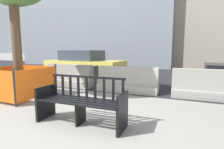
{
  "coord_description": "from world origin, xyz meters",
  "views": [
    {
      "loc": [
        1.95,
        -2.39,
        1.36
      ],
      "look_at": [
        0.19,
        1.76,
        0.75
      ],
      "focal_mm": 28.0,
      "sensor_mm": 36.0,
      "label": 1
    }
  ],
  "objects_px": {
    "jersey_barrier_centre": "(128,82)",
    "car_taxi_near": "(84,63)",
    "jersey_barrier_right": "(209,87)",
    "street_bench": "(81,103)",
    "jersey_barrier_left": "(70,77)",
    "construction_fence": "(19,81)"
  },
  "relations": [
    {
      "from": "jersey_barrier_left",
      "to": "jersey_barrier_right",
      "type": "distance_m",
      "value": 4.79
    },
    {
      "from": "street_bench",
      "to": "jersey_barrier_left",
      "type": "xyz_separation_m",
      "value": [
        -2.39,
        2.89,
        -0.06
      ]
    },
    {
      "from": "car_taxi_near",
      "to": "construction_fence",
      "type": "bearing_deg",
      "value": -79.54
    },
    {
      "from": "street_bench",
      "to": "jersey_barrier_left",
      "type": "relative_size",
      "value": 0.84
    },
    {
      "from": "jersey_barrier_left",
      "to": "car_taxi_near",
      "type": "height_order",
      "value": "car_taxi_near"
    },
    {
      "from": "jersey_barrier_right",
      "to": "car_taxi_near",
      "type": "bearing_deg",
      "value": 153.07
    },
    {
      "from": "construction_fence",
      "to": "jersey_barrier_centre",
      "type": "bearing_deg",
      "value": 34.54
    },
    {
      "from": "jersey_barrier_centre",
      "to": "jersey_barrier_left",
      "type": "bearing_deg",
      "value": 178.44
    },
    {
      "from": "construction_fence",
      "to": "car_taxi_near",
      "type": "height_order",
      "value": "car_taxi_near"
    },
    {
      "from": "jersey_barrier_centre",
      "to": "car_taxi_near",
      "type": "xyz_separation_m",
      "value": [
        -3.68,
        3.18,
        0.35
      ]
    },
    {
      "from": "construction_fence",
      "to": "jersey_barrier_left",
      "type": "bearing_deg",
      "value": 79.5
    },
    {
      "from": "jersey_barrier_right",
      "to": "car_taxi_near",
      "type": "xyz_separation_m",
      "value": [
        -6.09,
        3.09,
        0.35
      ]
    },
    {
      "from": "jersey_barrier_centre",
      "to": "jersey_barrier_left",
      "type": "height_order",
      "value": "same"
    },
    {
      "from": "street_bench",
      "to": "jersey_barrier_right",
      "type": "relative_size",
      "value": 0.84
    },
    {
      "from": "street_bench",
      "to": "jersey_barrier_centre",
      "type": "bearing_deg",
      "value": 90.1
    },
    {
      "from": "jersey_barrier_left",
      "to": "construction_fence",
      "type": "bearing_deg",
      "value": -100.5
    },
    {
      "from": "jersey_barrier_right",
      "to": "construction_fence",
      "type": "relative_size",
      "value": 1.34
    },
    {
      "from": "jersey_barrier_left",
      "to": "construction_fence",
      "type": "xyz_separation_m",
      "value": [
        -0.36,
        -1.96,
        0.14
      ]
    },
    {
      "from": "jersey_barrier_centre",
      "to": "car_taxi_near",
      "type": "bearing_deg",
      "value": 139.21
    },
    {
      "from": "street_bench",
      "to": "jersey_barrier_centre",
      "type": "height_order",
      "value": "street_bench"
    },
    {
      "from": "car_taxi_near",
      "to": "jersey_barrier_left",
      "type": "bearing_deg",
      "value": -67.37
    },
    {
      "from": "jersey_barrier_right",
      "to": "car_taxi_near",
      "type": "distance_m",
      "value": 6.83
    }
  ]
}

